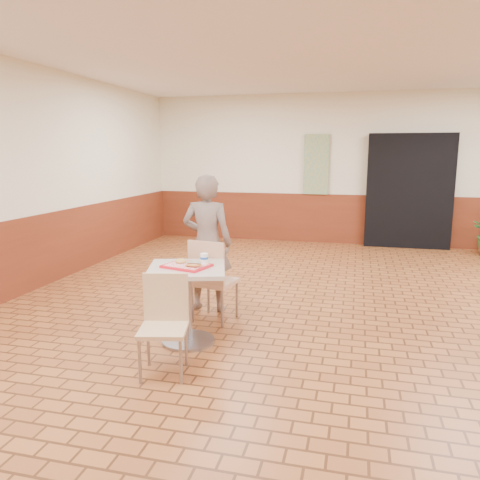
% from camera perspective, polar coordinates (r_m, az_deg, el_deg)
% --- Properties ---
extents(room_shell, '(8.01, 10.01, 3.01)m').
position_cam_1_polar(room_shell, '(4.70, 11.27, 6.31)').
color(room_shell, brown).
rests_on(room_shell, ground).
extents(wainscot_band, '(8.00, 10.00, 1.00)m').
position_cam_1_polar(wainscot_band, '(4.87, 10.84, -5.49)').
color(wainscot_band, '#632713').
rests_on(wainscot_band, ground).
extents(corridor_doorway, '(1.60, 0.22, 2.20)m').
position_cam_1_polar(corridor_doorway, '(9.64, 19.92, 5.60)').
color(corridor_doorway, black).
rests_on(corridor_doorway, ground).
extents(promo_poster, '(0.50, 0.03, 1.20)m').
position_cam_1_polar(promo_poster, '(9.66, 9.27, 9.08)').
color(promo_poster, gray).
rests_on(promo_poster, wainscot_band).
extents(main_table, '(0.72, 0.72, 0.76)m').
position_cam_1_polar(main_table, '(4.57, -6.45, -6.31)').
color(main_table, '#BAA895').
rests_on(main_table, ground).
extents(chair_main_front, '(0.46, 0.46, 0.83)m').
position_cam_1_polar(chair_main_front, '(4.02, -9.21, -9.46)').
color(chair_main_front, tan).
rests_on(chair_main_front, ground).
extents(chair_main_back, '(0.50, 0.50, 0.92)m').
position_cam_1_polar(chair_main_back, '(5.08, -3.51, -4.48)').
color(chair_main_back, tan).
rests_on(chair_main_back, ground).
extents(customer, '(0.60, 0.40, 1.60)m').
position_cam_1_polar(customer, '(5.44, -4.00, -0.38)').
color(customer, '#74625A').
rests_on(customer, ground).
extents(serving_tray, '(0.41, 0.32, 0.03)m').
position_cam_1_polar(serving_tray, '(4.50, -6.52, -3.14)').
color(serving_tray, red).
rests_on(serving_tray, main_table).
extents(ring_donut, '(0.12, 0.12, 0.03)m').
position_cam_1_polar(ring_donut, '(4.57, -7.20, -2.57)').
color(ring_donut, gold).
rests_on(ring_donut, serving_tray).
extents(long_john_donut, '(0.16, 0.08, 0.05)m').
position_cam_1_polar(long_john_donut, '(4.39, -5.67, -3.00)').
color(long_john_donut, '#D5853E').
rests_on(long_john_donut, serving_tray).
extents(paper_cup, '(0.08, 0.08, 0.10)m').
position_cam_1_polar(paper_cup, '(4.51, -4.39, -2.24)').
color(paper_cup, white).
rests_on(paper_cup, serving_tray).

